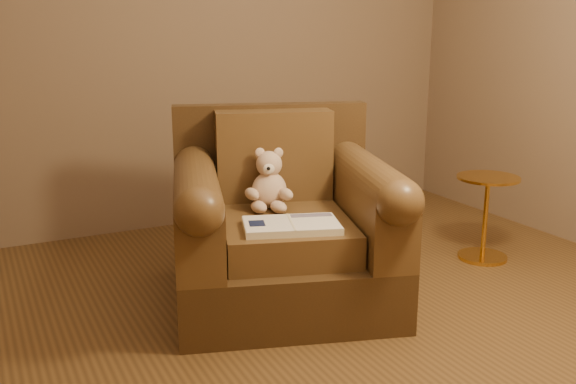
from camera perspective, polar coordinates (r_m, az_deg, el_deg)
name	(u,v)px	position (r m, az deg, el deg)	size (l,w,h in m)	color
floor	(355,324)	(3.24, 6.01, -11.57)	(4.00, 4.00, 0.00)	brown
armchair	(282,228)	(3.40, -0.56, -3.24)	(1.37, 1.33, 1.00)	#412B15
teddy_bear	(269,185)	(3.42, -1.69, 0.60)	(0.24, 0.28, 0.33)	beige
guidebook	(291,225)	(3.09, 0.29, -2.99)	(0.52, 0.41, 0.04)	beige
side_table	(485,215)	(4.17, 17.15, -1.96)	(0.38, 0.38, 0.53)	gold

